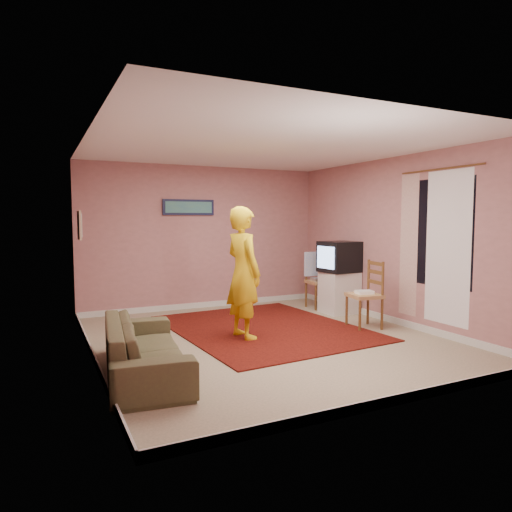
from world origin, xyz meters
name	(u,v)px	position (x,y,z in m)	size (l,w,h in m)	color
ground	(266,339)	(0.00, 0.00, 0.00)	(5.00, 5.00, 0.00)	tan
wall_back	(204,238)	(0.00, 2.50, 1.30)	(4.50, 0.02, 2.60)	#AD7172
wall_front	(399,259)	(0.00, -2.50, 1.30)	(4.50, 0.02, 2.60)	#AD7172
wall_left	(90,249)	(-2.25, 0.00, 1.30)	(0.02, 5.00, 2.60)	#AD7172
wall_right	(394,241)	(2.25, 0.00, 1.30)	(0.02, 5.00, 2.60)	#AD7172
ceiling	(266,146)	(0.00, 0.00, 2.60)	(4.50, 5.00, 0.02)	white
baseboard_back	(205,305)	(0.00, 2.49, 0.05)	(4.50, 0.02, 0.10)	silver
baseboard_front	(395,400)	(0.00, -2.49, 0.05)	(4.50, 0.02, 0.10)	silver
baseboard_left	(94,357)	(-2.24, 0.00, 0.05)	(0.02, 5.00, 0.10)	silver
baseboard_right	(392,320)	(2.24, 0.00, 0.05)	(0.02, 5.00, 0.10)	silver
window	(440,233)	(2.24, -0.90, 1.45)	(0.01, 1.10, 1.50)	black
curtain_sheer	(448,248)	(2.23, -1.05, 1.25)	(0.01, 0.75, 2.10)	white
curtain_floral	(409,245)	(2.21, -0.35, 1.25)	(0.01, 0.35, 2.10)	beige
curtain_rod	(440,169)	(2.20, -0.90, 2.32)	(0.02, 0.02, 1.40)	brown
picture_back	(189,207)	(-0.30, 2.47, 1.85)	(0.95, 0.04, 0.28)	#131636
picture_left	(80,225)	(-2.22, 1.60, 1.55)	(0.04, 0.38, 0.42)	tan
area_rug	(264,328)	(0.25, 0.55, 0.01)	(2.52, 3.15, 0.02)	black
tv_cabinet	(339,292)	(1.95, 0.99, 0.36)	(0.57, 0.51, 0.72)	silver
crt_tv	(340,257)	(1.94, 0.99, 0.99)	(0.66, 0.60, 0.53)	black
chair_a	(320,275)	(1.91, 1.53, 0.61)	(0.48, 0.46, 0.54)	tan
dvd_player	(320,279)	(1.91, 1.53, 0.53)	(0.31, 0.22, 0.05)	silver
blue_throw	(315,264)	(1.91, 1.72, 0.80)	(0.43, 0.05, 0.45)	#9BBCFF
chair_b	(364,287)	(1.63, -0.07, 0.62)	(0.50, 0.52, 0.55)	tan
game_console	(364,292)	(1.63, -0.07, 0.54)	(0.24, 0.18, 0.05)	white
sofa	(145,347)	(-1.80, -0.70, 0.29)	(1.96, 0.77, 0.57)	#4D4D2E
person	(243,273)	(-0.25, 0.19, 0.91)	(0.66, 0.43, 1.81)	yellow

